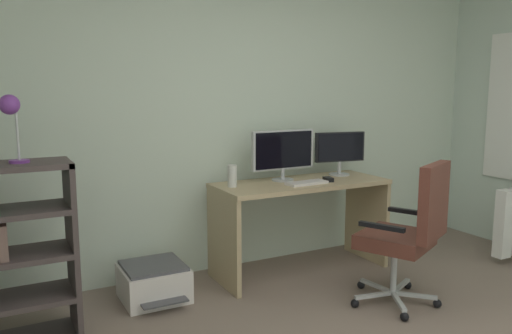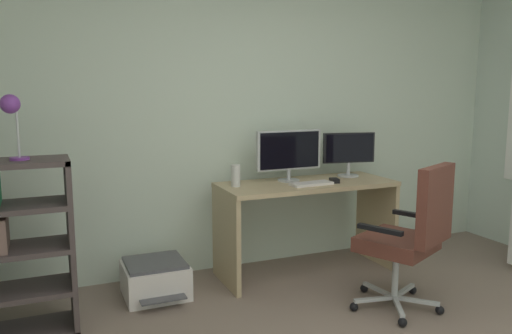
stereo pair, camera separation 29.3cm
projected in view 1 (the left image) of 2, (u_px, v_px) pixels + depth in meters
name	position (u px, v px, depth m)	size (l,w,h in m)	color
wall_back	(228.00, 108.00, 4.20)	(5.20, 0.10, 2.68)	silver
desk	(301.00, 206.00, 4.14)	(1.42, 0.57, 0.76)	tan
monitor_main	(283.00, 151.00, 4.10)	(0.57, 0.18, 0.41)	#B2B5B7
monitor_secondary	(340.00, 149.00, 4.37)	(0.46, 0.18, 0.37)	#B2B5B7
keyboard	(307.00, 183.00, 3.99)	(0.34, 0.13, 0.02)	silver
computer_mouse	(328.00, 179.00, 4.10)	(0.06, 0.10, 0.03)	black
desktop_speaker	(232.00, 176.00, 3.87)	(0.07, 0.07, 0.17)	silver
office_chair	(409.00, 229.00, 3.46)	(0.64, 0.68, 1.02)	#B7BABC
desk_lamp	(11.00, 112.00, 2.81)	(0.14, 0.11, 0.38)	#79399A
printer	(154.00, 282.00, 3.64)	(0.45, 0.52, 0.26)	silver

